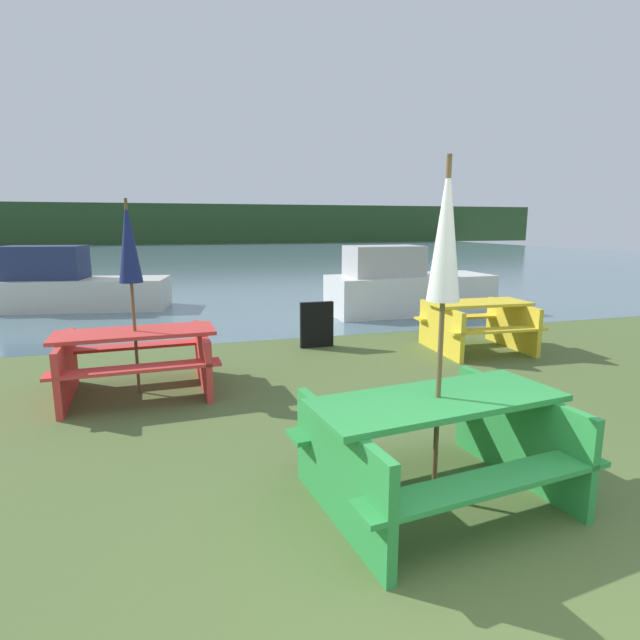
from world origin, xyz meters
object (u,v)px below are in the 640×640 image
(picnic_table_yellow, at_px, (477,322))
(boat, at_px, (405,288))
(picnic_table_red, at_px, (137,355))
(umbrella_navy, at_px, (129,243))
(signboard, at_px, (317,325))
(umbrella_white, at_px, (446,236))
(picnic_table_green, at_px, (436,439))
(boat_second, at_px, (71,286))

(picnic_table_yellow, bearing_deg, boat, 83.41)
(picnic_table_red, distance_m, umbrella_navy, 1.31)
(umbrella_navy, bearing_deg, signboard, 30.43)
(umbrella_navy, height_order, signboard, umbrella_navy)
(umbrella_white, relative_size, signboard, 3.25)
(signboard, bearing_deg, picnic_table_yellow, -20.58)
(picnic_table_red, height_order, picnic_table_yellow, picnic_table_yellow)
(boat, bearing_deg, umbrella_navy, -144.26)
(picnic_table_yellow, distance_m, boat, 3.48)
(picnic_table_red, relative_size, signboard, 2.51)
(picnic_table_green, bearing_deg, signboard, 84.77)
(picnic_table_yellow, xyz_separation_m, signboard, (-2.40, 0.90, -0.09))
(picnic_table_green, bearing_deg, picnic_table_yellow, 53.14)
(picnic_table_yellow, relative_size, umbrella_white, 0.66)
(picnic_table_red, bearing_deg, picnic_table_green, -54.24)
(picnic_table_green, bearing_deg, picnic_table_red, 125.76)
(picnic_table_green, bearing_deg, umbrella_navy, 125.76)
(picnic_table_green, xyz_separation_m, umbrella_navy, (-2.24, 3.11, 1.30))
(umbrella_navy, height_order, boat, umbrella_navy)
(picnic_table_red, bearing_deg, umbrella_white, -54.24)
(signboard, bearing_deg, umbrella_navy, -149.57)
(boat, bearing_deg, signboard, -138.89)
(boat_second, bearing_deg, umbrella_white, -57.36)
(picnic_table_red, relative_size, boat_second, 0.45)
(picnic_table_red, relative_size, umbrella_white, 0.77)
(picnic_table_green, distance_m, boat, 7.92)
(picnic_table_yellow, distance_m, umbrella_white, 4.94)
(picnic_table_green, height_order, picnic_table_red, picnic_table_green)
(boat_second, bearing_deg, picnic_table_red, -64.43)
(signboard, bearing_deg, boat_second, 131.37)
(picnic_table_green, xyz_separation_m, umbrella_white, (0.00, 0.00, 1.44))
(umbrella_white, bearing_deg, picnic_table_green, 0.00)
(picnic_table_red, xyz_separation_m, umbrella_navy, (0.00, -0.00, 1.31))
(boat, bearing_deg, picnic_table_yellow, -97.86)
(picnic_table_yellow, xyz_separation_m, umbrella_navy, (-5.07, -0.67, 1.31))
(umbrella_navy, bearing_deg, picnic_table_green, -54.24)
(boat, distance_m, boat_second, 7.82)
(signboard, bearing_deg, boat, 42.38)
(umbrella_navy, distance_m, signboard, 3.40)
(boat_second, bearing_deg, boat, -9.71)
(picnic_table_red, relative_size, umbrella_navy, 0.83)
(boat_second, bearing_deg, signboard, -38.73)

